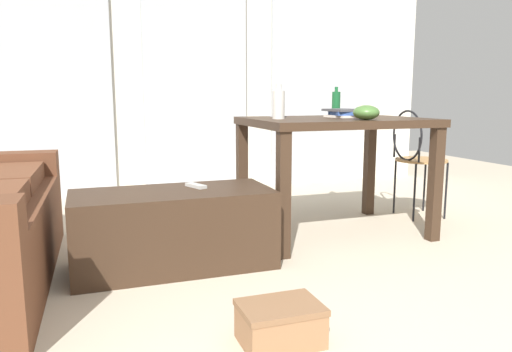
{
  "coord_description": "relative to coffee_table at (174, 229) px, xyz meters",
  "views": [
    {
      "loc": [
        -1.06,
        -1.22,
        0.94
      ],
      "look_at": [
        -0.05,
        1.66,
        0.44
      ],
      "focal_mm": 34.22,
      "sensor_mm": 36.0,
      "label": 1
    }
  ],
  "objects": [
    {
      "name": "bowl",
      "position": [
        1.21,
        0.02,
        0.62
      ],
      "size": [
        0.16,
        0.16,
        0.09
      ],
      "primitive_type": "ellipsoid",
      "color": "#477033",
      "rests_on": "craft_table"
    },
    {
      "name": "ground_plane",
      "position": [
        0.63,
        0.03,
        -0.21
      ],
      "size": [
        8.73,
        8.73,
        0.0
      ],
      "primitive_type": "plane",
      "color": "beige"
    },
    {
      "name": "wall_back",
      "position": [
        0.63,
        2.25,
        1.07
      ],
      "size": [
        5.1,
        0.1,
        2.56
      ],
      "primitive_type": "cube",
      "color": "silver",
      "rests_on": "ground"
    },
    {
      "name": "wire_chair",
      "position": [
        1.96,
        0.51,
        0.3
      ],
      "size": [
        0.39,
        0.4,
        0.83
      ],
      "color": "#B7844C",
      "rests_on": "ground"
    },
    {
      "name": "craft_table",
      "position": [
        1.16,
        0.32,
        0.46
      ],
      "size": [
        1.16,
        0.88,
        0.79
      ],
      "color": "#382619",
      "rests_on": "ground"
    },
    {
      "name": "bottle_far",
      "position": [
        0.75,
        0.31,
        0.67
      ],
      "size": [
        0.08,
        0.08,
        0.22
      ],
      "color": "beige",
      "rests_on": "craft_table"
    },
    {
      "name": "tv_remote_primary",
      "position": [
        0.14,
        0.06,
        0.22
      ],
      "size": [
        0.1,
        0.15,
        0.02
      ],
      "primitive_type": "cube",
      "rotation": [
        0.0,
        0.0,
        0.4
      ],
      "color": "#B7B7B2",
      "rests_on": "coffee_table"
    },
    {
      "name": "shoebox",
      "position": [
        0.23,
        -0.99,
        -0.14
      ],
      "size": [
        0.31,
        0.23,
        0.16
      ],
      "color": "#996B47",
      "rests_on": "ground"
    },
    {
      "name": "scissors",
      "position": [
        0.89,
        0.63,
        0.58
      ],
      "size": [
        0.12,
        0.09,
        0.0
      ],
      "color": "#9EA0A5",
      "rests_on": "craft_table"
    },
    {
      "name": "bottle_near",
      "position": [
        1.33,
        0.62,
        0.67
      ],
      "size": [
        0.06,
        0.06,
        0.21
      ],
      "color": "#195B2D",
      "rests_on": "craft_table"
    },
    {
      "name": "book_stack",
      "position": [
        1.25,
        0.38,
        0.61
      ],
      "size": [
        0.21,
        0.25,
        0.06
      ],
      "color": "silver",
      "rests_on": "craft_table"
    },
    {
      "name": "coffee_table",
      "position": [
        0.0,
        0.0,
        0.0
      ],
      "size": [
        1.08,
        0.49,
        0.43
      ],
      "color": "#382619",
      "rests_on": "ground"
    },
    {
      "name": "curtains",
      "position": [
        0.63,
        2.17,
        0.9
      ],
      "size": [
        3.63,
        0.03,
        2.24
      ],
      "color": "#B2B7BC",
      "rests_on": "ground"
    }
  ]
}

